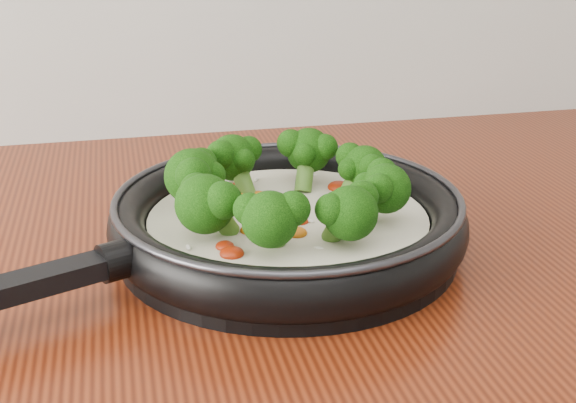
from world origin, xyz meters
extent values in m
cylinder|color=black|center=(-0.02, 1.07, 0.91)|extent=(0.42, 0.42, 0.01)
torus|color=black|center=(-0.02, 1.07, 0.93)|extent=(0.45, 0.45, 0.04)
torus|color=#2D2D33|center=(-0.02, 1.07, 0.95)|extent=(0.43, 0.43, 0.01)
cube|color=black|center=(-0.27, 0.97, 0.94)|extent=(0.20, 0.10, 0.02)
cylinder|color=black|center=(-0.19, 1.01, 0.94)|extent=(0.04, 0.04, 0.03)
cylinder|color=beige|center=(-0.02, 1.07, 0.92)|extent=(0.35, 0.35, 0.02)
ellipsoid|color=#9B1F07|center=(-0.05, 1.04, 0.94)|extent=(0.03, 0.03, 0.01)
ellipsoid|color=#9B1F07|center=(-0.02, 1.05, 0.94)|extent=(0.02, 0.02, 0.01)
ellipsoid|color=#CB610D|center=(-0.06, 1.06, 0.94)|extent=(0.02, 0.02, 0.01)
ellipsoid|color=#9B1F07|center=(-0.09, 1.16, 0.94)|extent=(0.03, 0.03, 0.01)
ellipsoid|color=#9B1F07|center=(-0.04, 1.10, 0.94)|extent=(0.03, 0.03, 0.01)
ellipsoid|color=#CB610D|center=(-0.03, 1.06, 0.94)|extent=(0.02, 0.02, 0.01)
ellipsoid|color=#9B1F07|center=(-0.09, 1.00, 0.94)|extent=(0.03, 0.03, 0.01)
ellipsoid|color=#9B1F07|center=(-0.10, 1.11, 0.94)|extent=(0.02, 0.02, 0.01)
ellipsoid|color=#CB610D|center=(-0.04, 1.13, 0.94)|extent=(0.02, 0.02, 0.01)
ellipsoid|color=#9B1F07|center=(-0.05, 1.10, 0.94)|extent=(0.03, 0.03, 0.01)
ellipsoid|color=#9B1F07|center=(-0.10, 1.09, 0.94)|extent=(0.03, 0.03, 0.01)
ellipsoid|color=#CB610D|center=(-0.07, 1.12, 0.94)|extent=(0.03, 0.03, 0.01)
ellipsoid|color=#9B1F07|center=(-0.01, 1.08, 0.94)|extent=(0.02, 0.02, 0.01)
ellipsoid|color=#9B1F07|center=(-0.07, 1.12, 0.94)|extent=(0.03, 0.03, 0.01)
ellipsoid|color=#CB610D|center=(0.02, 1.04, 0.94)|extent=(0.03, 0.03, 0.01)
ellipsoid|color=#9B1F07|center=(-0.04, 1.07, 0.94)|extent=(0.03, 0.03, 0.01)
ellipsoid|color=#9B1F07|center=(-0.09, 1.01, 0.94)|extent=(0.02, 0.02, 0.01)
ellipsoid|color=#CB610D|center=(-0.07, 1.04, 0.94)|extent=(0.02, 0.02, 0.01)
ellipsoid|color=#9B1F07|center=(-0.09, 1.08, 0.94)|extent=(0.03, 0.03, 0.01)
ellipsoid|color=#9B1F07|center=(0.04, 1.13, 0.94)|extent=(0.03, 0.03, 0.01)
ellipsoid|color=#CB610D|center=(-0.04, 1.03, 0.94)|extent=(0.03, 0.03, 0.01)
ellipsoid|color=#9B1F07|center=(-0.06, 1.16, 0.94)|extent=(0.02, 0.02, 0.01)
ellipsoid|color=#9B1F07|center=(-0.08, 1.16, 0.94)|extent=(0.03, 0.03, 0.01)
ellipsoid|color=#CB610D|center=(-0.03, 1.03, 0.94)|extent=(0.02, 0.02, 0.01)
ellipsoid|color=white|center=(-0.10, 1.06, 0.94)|extent=(0.01, 0.01, 0.00)
ellipsoid|color=white|center=(0.02, 1.02, 0.94)|extent=(0.01, 0.01, 0.00)
ellipsoid|color=white|center=(0.02, 1.10, 0.94)|extent=(0.01, 0.01, 0.00)
ellipsoid|color=white|center=(-0.04, 1.07, 0.94)|extent=(0.01, 0.00, 0.00)
ellipsoid|color=white|center=(0.03, 1.18, 0.94)|extent=(0.01, 0.01, 0.00)
ellipsoid|color=white|center=(-0.13, 1.02, 0.94)|extent=(0.01, 0.01, 0.00)
ellipsoid|color=white|center=(-0.01, 1.05, 0.94)|extent=(0.01, 0.01, 0.00)
ellipsoid|color=white|center=(-0.10, 1.06, 0.94)|extent=(0.01, 0.01, 0.00)
ellipsoid|color=white|center=(-0.01, 0.99, 0.94)|extent=(0.01, 0.01, 0.00)
ellipsoid|color=white|center=(-0.08, 1.05, 0.94)|extent=(0.01, 0.01, 0.00)
ellipsoid|color=white|center=(-0.04, 1.17, 0.94)|extent=(0.01, 0.01, 0.00)
ellipsoid|color=white|center=(-0.02, 1.07, 0.94)|extent=(0.01, 0.01, 0.00)
ellipsoid|color=white|center=(0.02, 1.02, 0.94)|extent=(0.01, 0.01, 0.00)
ellipsoid|color=white|center=(-0.11, 1.16, 0.94)|extent=(0.01, 0.01, 0.00)
ellipsoid|color=white|center=(0.01, 1.14, 0.94)|extent=(0.00, 0.01, 0.00)
ellipsoid|color=white|center=(-0.07, 1.17, 0.94)|extent=(0.01, 0.01, 0.00)
ellipsoid|color=white|center=(-0.07, 1.10, 0.94)|extent=(0.01, 0.01, 0.00)
ellipsoid|color=white|center=(0.02, 1.07, 0.93)|extent=(0.01, 0.01, 0.00)
ellipsoid|color=white|center=(-0.06, 1.08, 0.94)|extent=(0.01, 0.01, 0.00)
ellipsoid|color=white|center=(-0.03, 1.07, 0.94)|extent=(0.01, 0.01, 0.00)
cylinder|color=#54842B|center=(0.05, 1.10, 0.95)|extent=(0.04, 0.03, 0.04)
sphere|color=black|center=(0.06, 1.10, 0.97)|extent=(0.06, 0.06, 0.05)
sphere|color=black|center=(0.05, 1.12, 0.98)|extent=(0.04, 0.04, 0.03)
sphere|color=black|center=(0.06, 1.08, 0.97)|extent=(0.03, 0.03, 0.03)
sphere|color=black|center=(0.04, 1.10, 0.97)|extent=(0.03, 0.03, 0.02)
cylinder|color=#54842B|center=(0.01, 1.14, 0.95)|extent=(0.03, 0.04, 0.04)
sphere|color=black|center=(0.02, 1.16, 0.97)|extent=(0.06, 0.06, 0.05)
sphere|color=black|center=(0.00, 1.16, 0.98)|extent=(0.04, 0.04, 0.03)
sphere|color=black|center=(0.03, 1.14, 0.98)|extent=(0.04, 0.04, 0.03)
sphere|color=black|center=(0.01, 1.14, 0.97)|extent=(0.03, 0.03, 0.02)
cylinder|color=#54842B|center=(-0.06, 1.14, 0.95)|extent=(0.03, 0.04, 0.04)
sphere|color=black|center=(-0.06, 1.16, 0.97)|extent=(0.06, 0.06, 0.05)
sphere|color=black|center=(-0.08, 1.14, 0.98)|extent=(0.04, 0.04, 0.03)
sphere|color=black|center=(-0.05, 1.16, 0.98)|extent=(0.04, 0.04, 0.03)
sphere|color=black|center=(-0.06, 1.14, 0.97)|extent=(0.03, 0.03, 0.02)
cylinder|color=#54842B|center=(-0.09, 1.10, 0.95)|extent=(0.04, 0.03, 0.04)
sphere|color=black|center=(-0.11, 1.10, 0.97)|extent=(0.07, 0.07, 0.05)
sphere|color=black|center=(-0.11, 1.08, 0.98)|extent=(0.04, 0.04, 0.03)
sphere|color=black|center=(-0.10, 1.12, 0.98)|extent=(0.04, 0.04, 0.03)
sphere|color=black|center=(-0.09, 1.10, 0.97)|extent=(0.04, 0.04, 0.03)
cylinder|color=#54842B|center=(-0.09, 1.04, 0.95)|extent=(0.04, 0.03, 0.04)
sphere|color=black|center=(-0.11, 1.04, 0.97)|extent=(0.07, 0.07, 0.05)
sphere|color=black|center=(-0.09, 1.02, 0.98)|extent=(0.04, 0.04, 0.03)
sphere|color=black|center=(-0.11, 1.06, 0.98)|extent=(0.04, 0.04, 0.03)
sphere|color=black|center=(-0.09, 1.04, 0.97)|extent=(0.03, 0.03, 0.03)
cylinder|color=#54842B|center=(-0.05, 1.00, 0.95)|extent=(0.03, 0.04, 0.04)
sphere|color=black|center=(-0.06, 0.99, 0.97)|extent=(0.06, 0.06, 0.05)
sphere|color=black|center=(-0.04, 0.99, 0.98)|extent=(0.04, 0.04, 0.03)
sphere|color=black|center=(-0.07, 1.00, 0.98)|extent=(0.04, 0.04, 0.03)
sphere|color=black|center=(-0.05, 1.01, 0.97)|extent=(0.03, 0.03, 0.02)
cylinder|color=#54842B|center=(0.00, 1.00, 0.95)|extent=(0.03, 0.04, 0.04)
sphere|color=black|center=(0.01, 0.99, 0.97)|extent=(0.06, 0.06, 0.05)
sphere|color=black|center=(0.03, 1.00, 0.98)|extent=(0.04, 0.04, 0.03)
sphere|color=black|center=(-0.01, 0.99, 0.97)|extent=(0.04, 0.04, 0.03)
sphere|color=black|center=(0.00, 1.01, 0.97)|extent=(0.03, 0.03, 0.02)
cylinder|color=#54842B|center=(0.04, 1.04, 0.95)|extent=(0.04, 0.03, 0.04)
sphere|color=black|center=(0.06, 1.03, 0.97)|extent=(0.06, 0.06, 0.05)
sphere|color=black|center=(0.06, 1.05, 0.98)|extent=(0.04, 0.04, 0.03)
sphere|color=black|center=(0.05, 1.02, 0.98)|extent=(0.04, 0.04, 0.03)
sphere|color=black|center=(0.04, 1.04, 0.97)|extent=(0.03, 0.03, 0.02)
camera|label=1|loc=(-0.18, 0.42, 1.22)|focal=47.19mm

